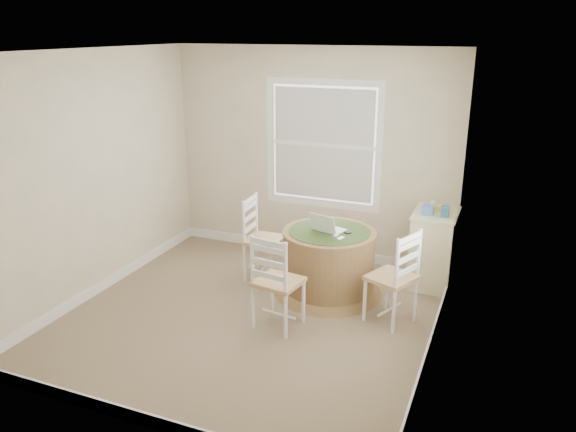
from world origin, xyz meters
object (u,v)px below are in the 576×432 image
at_px(round_table, 329,259).
at_px(chair_left, 264,239).
at_px(chair_near, 278,281).
at_px(chair_right, 391,277).
at_px(laptop, 328,228).
at_px(corner_chest, 433,248).

bearing_deg(round_table, chair_left, -168.65).
xyz_separation_m(chair_near, chair_right, (0.99, 0.50, 0.00)).
bearing_deg(round_table, chair_right, -8.10).
distance_m(laptop, corner_chest, 1.26).
xyz_separation_m(chair_left, corner_chest, (1.83, 0.56, -0.04)).
height_order(chair_left, chair_near, same).
xyz_separation_m(chair_left, chair_right, (1.58, -0.47, 0.00)).
distance_m(round_table, chair_right, 0.86).
bearing_deg(round_table, laptop, -170.63).
bearing_deg(corner_chest, round_table, -147.34).
xyz_separation_m(laptop, corner_chest, (1.04, 0.65, -0.32)).
relative_size(laptop, corner_chest, 0.44).
bearing_deg(chair_left, laptop, -99.20).
relative_size(chair_left, chair_right, 1.00).
xyz_separation_m(round_table, corner_chest, (1.02, 0.65, 0.04)).
bearing_deg(chair_right, chair_left, -83.60).
bearing_deg(chair_right, corner_chest, -170.71).
relative_size(chair_near, corner_chest, 1.10).
relative_size(round_table, laptop, 3.15).
distance_m(chair_left, corner_chest, 1.91).
relative_size(round_table, corner_chest, 1.38).
xyz_separation_m(round_table, chair_right, (0.77, -0.38, 0.08)).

